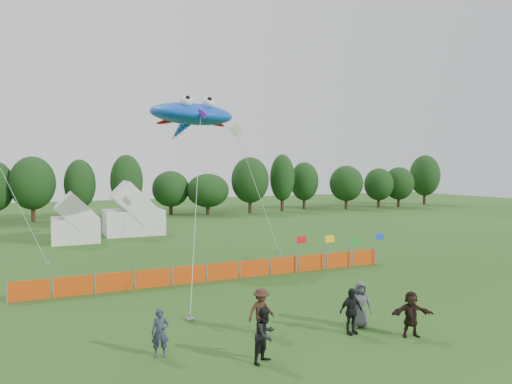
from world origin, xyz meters
name	(u,v)px	position (x,y,z in m)	size (l,w,h in m)	color
ground	(317,328)	(0.00, 0.00, 0.00)	(160.00, 160.00, 0.00)	#234C16
treeline	(146,185)	(1.61, 44.93, 4.18)	(104.57, 8.78, 8.36)	#382314
tent_left	(75,222)	(-7.85, 27.10, 1.75)	(3.93, 3.93, 3.47)	white
tent_right	(133,214)	(-2.44, 29.81, 1.97)	(5.52, 4.42, 3.90)	silver
barrier_fence	(223,271)	(-0.76, 8.99, 0.50)	(21.90, 0.06, 1.00)	#CD420B
flag_row	(339,246)	(7.11, 8.84, 1.43)	(6.73, 0.16, 2.23)	gray
spectator_a	(160,333)	(-6.36, -0.20, 0.83)	(0.60, 0.40, 1.65)	#292F45
spectator_b	(265,335)	(-3.29, -2.07, 0.92)	(0.90, 0.70, 1.84)	black
spectator_c	(261,311)	(-2.32, 0.35, 0.89)	(1.15, 0.66, 1.78)	#361F15
spectator_d	(351,311)	(0.86, -1.10, 0.90)	(1.05, 0.44, 1.79)	black
spectator_e	(360,304)	(1.65, -0.59, 0.93)	(0.91, 0.59, 1.86)	#49494E
spectator_f	(411,314)	(2.78, -2.27, 0.87)	(1.62, 0.51, 1.74)	black
stingray_kite	(191,115)	(-0.23, 17.14, 10.32)	(7.86, 22.16, 11.47)	blue
small_kite_white	(249,166)	(4.64, 17.73, 6.57)	(2.67, 4.25, 10.03)	white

